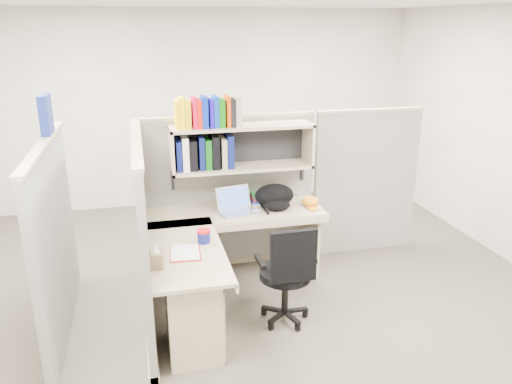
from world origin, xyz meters
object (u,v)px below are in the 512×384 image
object	(u,v)px
desk	(208,283)
laptop	(238,201)
backpack	(276,197)
snack_canister	(204,236)
task_chair	(286,289)

from	to	relation	value
desk	laptop	world-z (taller)	laptop
laptop	backpack	xyz separation A→B (m)	(0.39, 0.05, -0.01)
desk	snack_canister	bearing A→B (deg)	89.81
laptop	task_chair	world-z (taller)	laptop
backpack	snack_canister	world-z (taller)	backpack
desk	backpack	xyz separation A→B (m)	(0.81, 0.83, 0.41)
desk	snack_canister	distance (m)	0.39
desk	task_chair	world-z (taller)	task_chair
task_chair	laptop	bearing A→B (deg)	105.89
laptop	snack_canister	world-z (taller)	laptop
desk	task_chair	bearing A→B (deg)	-6.21
desk	laptop	xyz separation A→B (m)	(0.42, 0.78, 0.42)
backpack	task_chair	world-z (taller)	backpack
laptop	snack_canister	bearing A→B (deg)	-136.87
laptop	backpack	bearing A→B (deg)	-5.15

